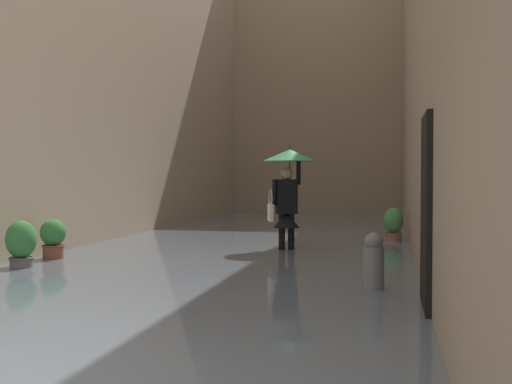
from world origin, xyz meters
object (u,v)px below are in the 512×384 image
at_px(person_wading, 288,179).
at_px(mooring_bollard, 374,268).
at_px(potted_plant_near_right, 21,246).
at_px(potted_plant_mid_right, 53,242).
at_px(potted_plant_mid_left, 393,226).

distance_m(person_wading, mooring_bollard, 4.17).
distance_m(potted_plant_near_right, mooring_bollard, 5.27).
bearing_deg(mooring_bollard, potted_plant_mid_right, -16.87).
relative_size(person_wading, potted_plant_mid_right, 2.54).
xyz_separation_m(potted_plant_mid_right, potted_plant_mid_left, (-5.55, -4.25, 0.01)).
bearing_deg(person_wading, mooring_bollard, 114.42).
xyz_separation_m(potted_plant_mid_right, potted_plant_near_right, (-0.05, 0.98, 0.03)).
height_order(person_wading, mooring_bollard, person_wading).
distance_m(person_wading, potted_plant_mid_left, 3.09).
distance_m(person_wading, potted_plant_mid_right, 4.29).
bearing_deg(potted_plant_mid_left, potted_plant_mid_right, 37.43).
height_order(person_wading, potted_plant_near_right, person_wading).
bearing_deg(potted_plant_mid_left, mooring_bollard, 87.39).
distance_m(potted_plant_mid_right, potted_plant_mid_left, 6.99).
distance_m(potted_plant_near_right, potted_plant_mid_left, 7.58).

